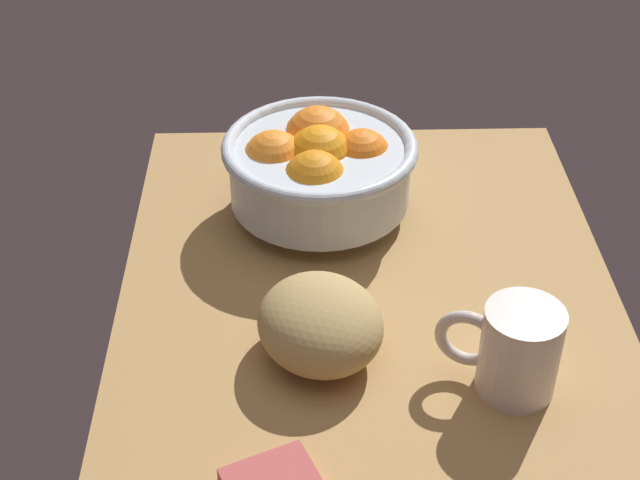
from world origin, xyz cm
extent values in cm
cube|color=#AF864D|center=(0.00, 0.00, -1.50)|extent=(76.99, 54.50, 3.00)
cylinder|color=silver|center=(-19.03, -4.96, 1.05)|extent=(10.56, 10.56, 2.09)
cylinder|color=silver|center=(-19.03, -4.96, 5.67)|extent=(21.48, 21.48, 7.15)
torus|color=silver|center=(-19.03, -4.96, 9.25)|extent=(23.08, 23.08, 1.60)
sphere|color=orange|center=(-19.40, 0.04, 7.30)|extent=(7.29, 7.29, 7.29)
sphere|color=orange|center=(-18.91, -10.36, 7.36)|extent=(7.65, 7.65, 7.65)
sphere|color=orange|center=(-23.43, -5.07, 7.51)|extent=(8.51, 8.51, 8.51)
sphere|color=orange|center=(-14.33, -5.67, 7.35)|extent=(7.59, 7.59, 7.59)
sphere|color=orange|center=(-19.03, -4.96, 7.48)|extent=(8.31, 8.31, 8.31)
ellipsoid|color=tan|center=(5.71, -5.59, 3.95)|extent=(17.16, 16.37, 7.90)
cylinder|color=silver|center=(10.99, 13.09, 4.76)|extent=(7.61, 7.61, 9.53)
torus|color=silver|center=(9.12, 8.45, 4.76)|extent=(3.55, 6.51, 6.54)
camera|label=1|loc=(74.90, -7.54, 66.39)|focal=52.76mm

